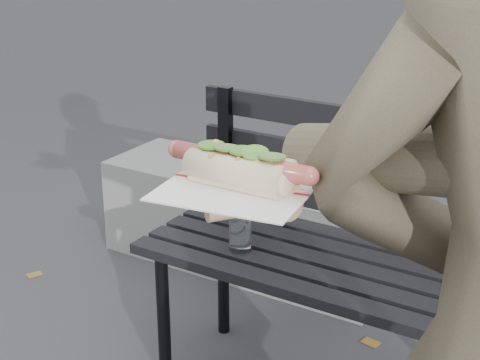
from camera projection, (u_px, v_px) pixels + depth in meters
name	position (u px, v px, depth m)	size (l,w,h in m)	color
park_bench	(404.00, 253.00, 2.02)	(1.50, 0.44, 0.88)	black
concrete_block	(248.00, 220.00, 3.02)	(1.20, 0.40, 0.40)	slate
held_hotdog	(396.00, 167.00, 0.91)	(0.62, 0.31, 0.20)	#483F30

